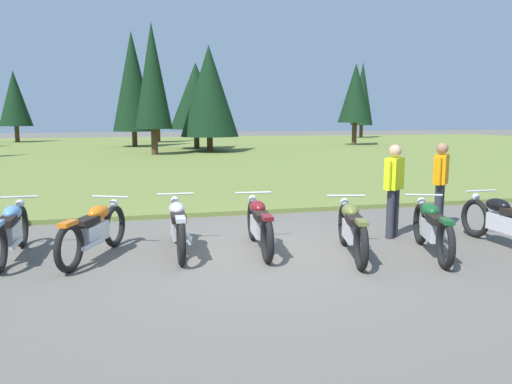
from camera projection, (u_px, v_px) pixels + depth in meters
The scene contains 12 objects.
ground_plane at pixel (265, 253), 7.75m from camera, with size 140.00×140.00×0.00m, color #605B54.
grass_moorland at pixel (166, 150), 31.84m from camera, with size 80.00×44.00×0.10m, color olive.
forest_treeline at pixel (126, 89), 34.50m from camera, with size 44.81×24.42×8.52m.
motorcycle_sky_blue at pixel (11, 230), 7.43m from camera, with size 0.62×2.10×0.88m.
motorcycle_orange at pixel (94, 230), 7.44m from camera, with size 0.99×1.97×0.88m.
motorcycle_silver at pixel (178, 226), 7.74m from camera, with size 0.62×2.10×0.88m.
motorcycle_maroon at pixel (259, 224), 7.87m from camera, with size 0.62×2.10×0.88m.
motorcycle_olive at pixel (352, 229), 7.55m from camera, with size 0.76×2.06×0.88m.
motorcycle_british_green at pixel (432, 228), 7.61m from camera, with size 0.87×2.02×0.88m.
motorcycle_black at pixel (504, 221), 8.10m from camera, with size 0.62×2.10×0.88m.
rider_in_hivis_vest at pixel (394, 185), 8.65m from camera, with size 0.46×0.39×1.67m.
rider_near_row_end at pixel (441, 180), 9.35m from camera, with size 0.42×0.41×1.67m.
Camera 1 is at (-1.94, -7.26, 2.13)m, focal length 34.25 mm.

